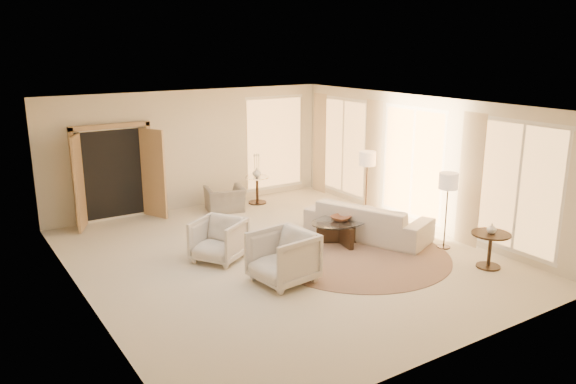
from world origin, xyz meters
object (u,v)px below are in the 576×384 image
armchair_left (219,238)px  side_vase (257,172)px  armchair_right (283,255)px  end_table (490,244)px  coffee_table (341,229)px  side_table (257,187)px  floor_lamp_far (448,184)px  bowl (341,218)px  sofa (368,220)px  floor_lamp_near (367,162)px  end_vase (492,229)px  accent_chair (225,195)px

armchair_left → side_vase: 3.84m
armchair_right → end_table: armchair_right is taller
coffee_table → side_table: 3.40m
floor_lamp_far → bowl: 2.14m
sofa → armchair_right: size_ratio=2.63×
armchair_left → sofa: bearing=47.9°
floor_lamp_near → side_vase: floor_lamp_near is taller
end_table → side_table: (-1.37, 5.82, -0.03)m
armchair_right → end_vase: bearing=60.4°
armchair_left → end_table: (3.84, -2.91, 0.01)m
side_vase → coffee_table: bearing=-91.0°
sofa → accent_chair: 3.63m
accent_chair → bowl: (0.91, -3.24, 0.13)m
accent_chair → side_vase: bearing=-157.3°
accent_chair → bowl: accent_chair is taller
floor_lamp_far → side_vase: bearing=107.3°
armchair_left → side_table: bearing=106.7°
armchair_right → coffee_table: (1.96, 0.96, -0.18)m
coffee_table → side_vase: (0.06, 3.40, 0.49)m
floor_lamp_near → coffee_table: bearing=-146.3°
accent_chair → floor_lamp_near: bearing=150.9°
bowl → side_table: bearing=89.0°
end_vase → accent_chair: bearing=112.4°
floor_lamp_near → armchair_right: bearing=-150.4°
floor_lamp_far → floor_lamp_near: bearing=90.0°
armchair_left → end_table: armchair_left is taller
armchair_right → side_table: (2.02, 4.37, -0.07)m
end_table → floor_lamp_near: bearing=88.4°
floor_lamp_far → end_vase: (-0.10, -1.11, -0.55)m
accent_chair → bowl: size_ratio=2.33×
side_table → end_vase: (1.37, -5.82, 0.31)m
accent_chair → side_vase: 1.06m
armchair_right → floor_lamp_far: floor_lamp_far is taller
end_vase → side_table: bearing=103.2°
sofa → end_vase: (0.74, -2.40, 0.35)m
accent_chair → armchair_right: bearing=89.4°
armchair_left → end_vase: bearing=20.1°
end_table → floor_lamp_near: floor_lamp_near is taller
end_table → bowl: size_ratio=1.78×
floor_lamp_far → coffee_table: bearing=139.5°
floor_lamp_far → side_vase: (-1.46, 4.70, -0.48)m
armchair_left → floor_lamp_far: 4.41m
accent_chair → end_vase: end_vase is taller
armchair_right → floor_lamp_far: (3.48, -0.34, 0.79)m
side_table → floor_lamp_near: size_ratio=0.44×
armchair_left → side_table: (2.48, 2.91, -0.02)m
coffee_table → floor_lamp_near: floor_lamp_near is taller
bowl → end_vase: 2.81m
end_table → bowl: bearing=120.6°
sofa → bowl: bearing=66.3°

